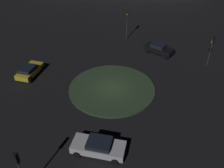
# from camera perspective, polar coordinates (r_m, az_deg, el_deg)

# --- Properties ---
(ground_plane) EXTENTS (115.54, 115.54, 0.00)m
(ground_plane) POSITION_cam_1_polar(r_m,az_deg,el_deg) (27.60, 0.00, -1.15)
(ground_plane) COLOR black
(roundabout_island) EXTENTS (9.81, 9.81, 0.19)m
(roundabout_island) POSITION_cam_1_polar(r_m,az_deg,el_deg) (27.55, 0.00, -0.99)
(roundabout_island) COLOR #2D4228
(roundabout_island) RESTS_ON ground_plane
(car_black) EXTENTS (4.09, 2.05, 1.44)m
(car_black) POSITION_cam_1_polar(r_m,az_deg,el_deg) (35.01, 10.97, 8.18)
(car_black) COLOR black
(car_black) RESTS_ON ground_plane
(car_yellow) EXTENTS (3.09, 4.21, 1.35)m
(car_yellow) POSITION_cam_1_polar(r_m,az_deg,el_deg) (31.18, -18.94, 3.02)
(car_yellow) COLOR gold
(car_yellow) RESTS_ON ground_plane
(car_silver) EXTENTS (4.78, 3.44, 1.37)m
(car_silver) POSITION_cam_1_polar(r_m,az_deg,el_deg) (20.61, -3.18, -14.49)
(car_silver) COLOR silver
(car_silver) RESTS_ON ground_plane
(traffic_light_northwest) EXTENTS (0.37, 0.40, 4.48)m
(traffic_light_northwest) POSITION_cam_1_polar(r_m,az_deg,el_deg) (37.86, 3.55, 14.88)
(traffic_light_northwest) COLOR #2D2D2D
(traffic_light_northwest) RESTS_ON ground_plane
(traffic_light_northeast) EXTENTS (0.37, 0.40, 4.06)m
(traffic_light_northeast) POSITION_cam_1_polar(r_m,az_deg,el_deg) (32.93, 22.46, 8.38)
(traffic_light_northeast) COLOR #2D2D2D
(traffic_light_northeast) RESTS_ON ground_plane
(traffic_light_south) EXTENTS (0.33, 0.38, 4.04)m
(traffic_light_south) POSITION_cam_1_polar(r_m,az_deg,el_deg) (17.92, -21.13, -17.34)
(traffic_light_south) COLOR #2D2D2D
(traffic_light_south) RESTS_ON ground_plane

